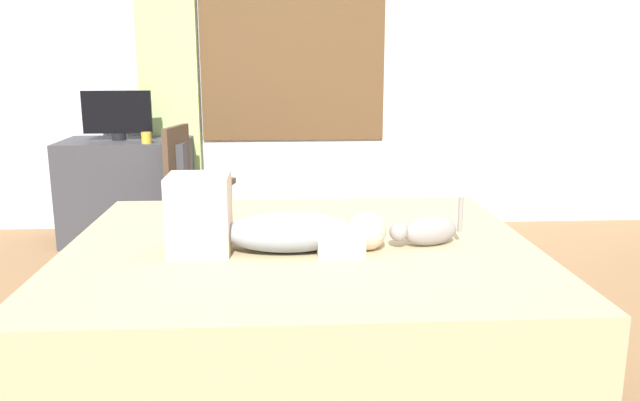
{
  "coord_description": "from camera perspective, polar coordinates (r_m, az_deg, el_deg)",
  "views": [
    {
      "loc": [
        -0.09,
        -2.59,
        1.32
      ],
      "look_at": [
        0.09,
        0.38,
        0.65
      ],
      "focal_mm": 35.68,
      "sensor_mm": 36.0,
      "label": 1
    }
  ],
  "objects": [
    {
      "name": "ground_plane",
      "position": [
        2.91,
        -1.32,
        -14.24
      ],
      "size": [
        16.0,
        16.0,
        0.0
      ],
      "primitive_type": "plane",
      "color": "olive"
    },
    {
      "name": "back_wall_with_window",
      "position": [
        5.01,
        -2.47,
        14.17
      ],
      "size": [
        6.4,
        0.14,
        2.9
      ],
      "color": "silver",
      "rests_on": "ground"
    },
    {
      "name": "bed",
      "position": [
        2.98,
        -1.71,
        -8.44
      ],
      "size": [
        2.16,
        1.88,
        0.5
      ],
      "color": "#38383D",
      "rests_on": "ground"
    },
    {
      "name": "person_lying",
      "position": [
        2.75,
        -4.86,
        -2.28
      ],
      "size": [
        0.94,
        0.28,
        0.34
      ],
      "color": "#8C939E",
      "rests_on": "bed"
    },
    {
      "name": "cat",
      "position": [
        2.87,
        9.54,
        -2.71
      ],
      "size": [
        0.35,
        0.17,
        0.21
      ],
      "color": "gray",
      "rests_on": "bed"
    },
    {
      "name": "desk",
      "position": [
        4.84,
        -16.8,
        0.87
      ],
      "size": [
        0.9,
        0.56,
        0.74
      ],
      "color": "#38383D",
      "rests_on": "ground"
    },
    {
      "name": "tv_monitor",
      "position": [
        4.77,
        -17.72,
        7.36
      ],
      "size": [
        0.48,
        0.1,
        0.35
      ],
      "color": "black",
      "rests_on": "desk"
    },
    {
      "name": "cup",
      "position": [
        4.54,
        -15.31,
        5.45
      ],
      "size": [
        0.07,
        0.07,
        0.08
      ],
      "primitive_type": "cylinder",
      "color": "gold",
      "rests_on": "desk"
    },
    {
      "name": "chair_by_desk",
      "position": [
        4.49,
        -11.48,
        2.06
      ],
      "size": [
        0.46,
        0.46,
        0.86
      ],
      "color": "#4C3828",
      "rests_on": "ground"
    },
    {
      "name": "curtain_left",
      "position": [
        4.96,
        -13.52,
        11.78
      ],
      "size": [
        0.44,
        0.06,
        2.53
      ],
      "primitive_type": "cube",
      "color": "#ADCC75",
      "rests_on": "ground"
    }
  ]
}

